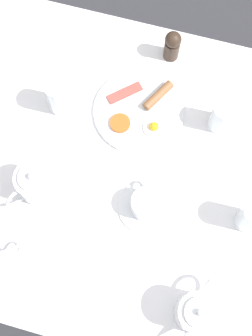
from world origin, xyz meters
TOP-DOWN VIEW (x-y plane):
  - ground_plane at (0.00, 0.00)m, footprint 8.00×8.00m
  - table at (0.00, 0.00)m, footprint 0.99×1.11m
  - breakfast_plate at (-0.19, -0.01)m, footprint 0.27×0.27m
  - teapot_near at (0.12, -0.23)m, footprint 0.17×0.13m
  - teapot_far at (0.33, 0.28)m, footprint 0.19×0.10m
  - teacup_with_saucer_left at (0.35, -0.22)m, footprint 0.16×0.16m
  - teacup_with_saucer_right at (0.09, 0.08)m, footprint 0.16×0.16m
  - water_glass_tall at (0.06, 0.36)m, footprint 0.07×0.07m
  - water_glass_short at (-0.21, 0.23)m, footprint 0.07×0.07m
  - wine_glass_spare at (-0.14, -0.24)m, footprint 0.07×0.07m
  - pepper_grinder at (-0.40, 0.04)m, footprint 0.05×0.05m
  - fork_by_plate at (-0.28, -0.34)m, footprint 0.15×0.08m

SIDE VIEW (x-z plane):
  - ground_plane at x=0.00m, z-range 0.00..0.00m
  - table at x=0.00m, z-range 0.31..1.09m
  - fork_by_plate at x=-0.28m, z-range 0.77..0.78m
  - breakfast_plate at x=-0.19m, z-range 0.76..0.80m
  - teacup_with_saucer_left at x=0.35m, z-range 0.77..0.83m
  - teacup_with_saucer_right at x=0.09m, z-range 0.77..0.83m
  - teapot_near at x=0.12m, z-range 0.76..0.89m
  - teapot_far at x=0.33m, z-range 0.76..0.89m
  - water_glass_short at x=-0.21m, z-range 0.77..0.88m
  - pepper_grinder at x=-0.40m, z-range 0.77..0.89m
  - water_glass_tall at x=0.06m, z-range 0.77..0.89m
  - wine_glass_spare at x=-0.14m, z-range 0.77..0.90m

